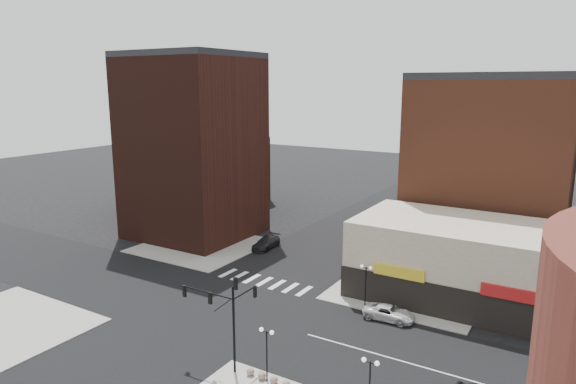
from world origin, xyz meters
The scene contains 16 objects.
ground centered at (0.00, 0.00, 0.00)m, with size 240.00×240.00×0.00m, color black.
road_ew centered at (0.00, 0.00, 0.01)m, with size 200.00×14.00×0.02m, color black.
road_ns centered at (0.00, 0.00, 0.01)m, with size 14.00×200.00×0.02m, color black.
sidewalk_nw centered at (-14.50, 14.50, 0.06)m, with size 15.00×15.00×0.12m, color gray.
sidewalk_ne centered at (14.50, 14.50, 0.06)m, with size 15.00×15.00×0.12m, color gray.
building_nw centered at (-19.00, 18.50, 12.50)m, with size 16.00×15.00×25.00m, color #321510.
building_nw_low centered at (-32.00, 34.00, 6.00)m, with size 20.00×18.00×12.00m, color #321510.
building_ne_midrise centered at (19.00, 29.50, 11.00)m, with size 18.00×15.00×22.00m, color brown.
building_ne_row centered at (21.00, 15.00, 3.30)m, with size 24.20×12.20×8.00m.
traffic_signal centered at (7.24, -7.83, 4.96)m, with size 5.59×3.09×7.77m.
street_lamp_se_a centered at (11.00, -8.00, 3.29)m, with size 1.22×0.32×4.16m.
street_lamp_se_b centered at (19.00, -8.00, 3.29)m, with size 1.22×0.32×4.16m.
street_lamp_ne centered at (12.00, 8.00, 3.29)m, with size 1.22×0.32×4.16m.
bollard_row centered at (12.12, -8.00, 0.42)m, with size 5.84×0.59×0.59m.
white_suv centered at (15.03, 6.50, 0.66)m, with size 2.20×4.77×1.32m, color silver.
dark_sedan_north centered at (-6.50, 18.20, 0.75)m, with size 2.10×5.17×1.50m, color black.
Camera 1 is at (29.98, -36.31, 21.58)m, focal length 32.00 mm.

